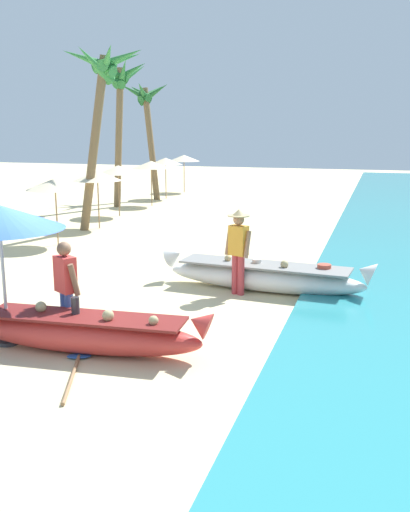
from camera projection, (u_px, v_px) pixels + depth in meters
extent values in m
plane|color=beige|center=(52.00, 333.00, 9.61)|extent=(80.00, 80.00, 0.00)
ellipsoid|color=red|center=(85.00, 335.00, 8.75)|extent=(3.68, 0.92, 0.55)
cone|color=red|center=(199.00, 323.00, 8.28)|extent=(0.43, 0.43, 0.48)
cube|color=maroon|center=(84.00, 317.00, 8.69)|extent=(3.10, 0.89, 0.04)
sphere|color=tan|center=(153.00, 320.00, 8.32)|extent=(0.14, 0.14, 0.14)
sphere|color=tan|center=(108.00, 315.00, 8.49)|extent=(0.17, 0.17, 0.17)
cylinder|color=#2D2D33|center=(75.00, 306.00, 8.77)|extent=(0.13, 0.13, 0.28)
sphere|color=tan|center=(41.00, 307.00, 8.90)|extent=(0.17, 0.17, 0.17)
ellipsoid|color=white|center=(264.00, 278.00, 12.04)|extent=(4.23, 1.18, 0.55)
cone|color=white|center=(175.00, 255.00, 12.72)|extent=(0.47, 0.51, 0.54)
cone|color=white|center=(366.00, 272.00, 11.22)|extent=(0.47, 0.51, 0.54)
cube|color=gray|center=(264.00, 265.00, 11.98)|extent=(3.57, 1.13, 0.04)
cylinder|color=#B74C38|center=(324.00, 267.00, 11.63)|extent=(0.28, 0.28, 0.10)
sphere|color=tan|center=(284.00, 264.00, 11.69)|extent=(0.16, 0.16, 0.16)
cylinder|color=silver|center=(257.00, 261.00, 12.09)|extent=(0.19, 0.19, 0.10)
sphere|color=tan|center=(228.00, 258.00, 12.27)|extent=(0.14, 0.14, 0.14)
cylinder|color=#B2383D|center=(241.00, 275.00, 11.72)|extent=(0.14, 0.14, 0.81)
cylinder|color=#B2383D|center=(235.00, 274.00, 11.80)|extent=(0.14, 0.14, 0.81)
cube|color=gold|center=(238.00, 240.00, 11.61)|extent=(0.42, 0.34, 0.60)
cylinder|color=#9E7051|center=(247.00, 244.00, 11.46)|extent=(0.16, 0.22, 0.54)
cylinder|color=#9E7051|center=(229.00, 242.00, 11.74)|extent=(0.16, 0.22, 0.54)
sphere|color=#9E7051|center=(239.00, 220.00, 11.51)|extent=(0.22, 0.22, 0.22)
cylinder|color=tan|center=(239.00, 216.00, 11.50)|extent=(0.44, 0.44, 0.02)
cone|color=tan|center=(239.00, 212.00, 11.48)|extent=(0.26, 0.26, 0.12)
cylinder|color=#3D5BA8|center=(65.00, 315.00, 9.30)|extent=(0.14, 0.14, 0.79)
cylinder|color=#3D5BA8|center=(70.00, 317.00, 9.19)|extent=(0.14, 0.14, 0.79)
cube|color=#DB3D38|center=(65.00, 274.00, 9.10)|extent=(0.42, 0.37, 0.57)
cylinder|color=brown|center=(59.00, 274.00, 9.29)|extent=(0.18, 0.21, 0.52)
cylinder|color=brown|center=(74.00, 280.00, 8.95)|extent=(0.18, 0.21, 0.52)
sphere|color=brown|center=(64.00, 249.00, 9.01)|extent=(0.22, 0.22, 0.22)
cylinder|color=#B7B7BC|center=(3.00, 276.00, 8.92)|extent=(0.05, 0.05, 2.18)
cylinder|color=#333338|center=(9.00, 342.00, 9.15)|extent=(0.36, 0.36, 0.06)
cylinder|color=#8E6B47|center=(57.00, 212.00, 16.57)|extent=(0.04, 0.04, 1.90)
cone|color=beige|center=(55.00, 184.00, 16.40)|extent=(1.60, 1.60, 0.32)
cylinder|color=#8E6B47|center=(98.00, 200.00, 19.32)|extent=(0.04, 0.04, 1.90)
cone|color=beige|center=(97.00, 176.00, 19.14)|extent=(1.60, 1.60, 0.32)
cylinder|color=#8E6B47|center=(119.00, 191.00, 22.02)|extent=(0.04, 0.04, 1.90)
cone|color=beige|center=(118.00, 170.00, 21.85)|extent=(1.60, 1.60, 0.32)
cylinder|color=#8E6B47|center=(152.00, 184.00, 24.91)|extent=(0.04, 0.04, 1.90)
cone|color=beige|center=(151.00, 165.00, 24.74)|extent=(1.60, 1.60, 0.32)
cylinder|color=#8E6B47|center=(166.00, 178.00, 27.36)|extent=(0.04, 0.04, 1.90)
cone|color=beige|center=(166.00, 161.00, 27.19)|extent=(1.60, 1.60, 0.32)
cylinder|color=#8E6B47|center=(184.00, 174.00, 30.08)|extent=(0.04, 0.04, 1.90)
cone|color=beige|center=(184.00, 158.00, 29.90)|extent=(1.60, 1.60, 0.32)
cylinder|color=brown|center=(119.00, 139.00, 24.09)|extent=(0.63, 0.28, 5.67)
cone|color=#287033|center=(130.00, 72.00, 23.29)|extent=(1.61, 0.56, 0.95)
cone|color=#287033|center=(130.00, 75.00, 23.84)|extent=(1.10, 1.74, 1.16)
cone|color=#287033|center=(121.00, 75.00, 23.97)|extent=(1.08, 1.78, 1.17)
cone|color=#287033|center=(111.00, 71.00, 23.57)|extent=(1.63, 0.42, 0.82)
cone|color=#287033|center=(112.00, 72.00, 23.24)|extent=(1.17, 1.38, 0.93)
cone|color=#287033|center=(123.00, 74.00, 23.03)|extent=(1.27, 1.65, 1.22)
cylinder|color=brown|center=(94.00, 146.00, 18.47)|extent=(1.23, 0.28, 5.50)
cone|color=#337F3D|center=(118.00, 59.00, 17.58)|extent=(1.81, 0.58, 0.82)
cone|color=#337F3D|center=(118.00, 61.00, 17.98)|extent=(1.36, 1.40, 0.82)
cone|color=#337F3D|center=(108.00, 61.00, 18.29)|extent=(0.87, 1.99, 0.79)
cone|color=#337F3D|center=(94.00, 63.00, 18.05)|extent=(1.78, 0.89, 0.97)
cone|color=#337F3D|center=(89.00, 60.00, 17.69)|extent=(1.67, 1.11, 0.85)
cone|color=#337F3D|center=(95.00, 64.00, 17.46)|extent=(0.81, 1.53, 1.16)
cone|color=#337F3D|center=(107.00, 60.00, 17.29)|extent=(1.37, 1.80, 0.98)
cylinder|color=brown|center=(151.00, 145.00, 26.69)|extent=(0.78, 0.28, 5.06)
cone|color=#23602D|center=(154.00, 93.00, 26.15)|extent=(1.52, 0.38, 1.09)
cone|color=#23602D|center=(152.00, 93.00, 26.55)|extent=(0.98, 1.54, 0.96)
cone|color=#23602D|center=(140.00, 92.00, 26.55)|extent=(1.47, 1.11, 0.89)
cone|color=#23602D|center=(136.00, 93.00, 26.14)|extent=(1.48, 1.15, 1.01)
cone|color=#23602D|center=(143.00, 92.00, 25.82)|extent=(0.64, 1.67, 1.01)
cylinder|color=#8E6B47|center=(72.00, 378.00, 7.83)|extent=(0.61, 1.45, 0.05)
ellipsoid|color=#2D60B7|center=(79.00, 356.00, 8.58)|extent=(0.41, 0.32, 0.03)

